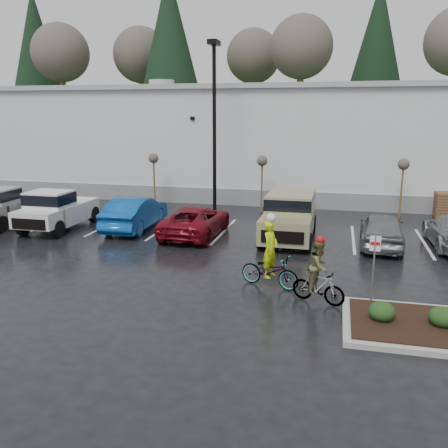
% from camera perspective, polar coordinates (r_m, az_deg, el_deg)
% --- Properties ---
extents(ground, '(120.00, 120.00, 0.00)m').
position_cam_1_polar(ground, '(14.76, 2.19, -8.93)').
color(ground, black).
rests_on(ground, ground).
extents(warehouse, '(60.50, 15.50, 7.20)m').
position_cam_1_polar(warehouse, '(35.54, 9.38, 10.08)').
color(warehouse, silver).
rests_on(warehouse, ground).
extents(wooded_ridge, '(80.00, 25.00, 6.00)m').
position_cam_1_polar(wooded_ridge, '(58.51, 11.11, 10.61)').
color(wooded_ridge, '#27421B').
rests_on(wooded_ridge, ground).
extents(lamppost, '(0.50, 1.00, 9.22)m').
position_cam_1_polar(lamppost, '(26.25, -1.18, 13.58)').
color(lamppost, black).
rests_on(lamppost, ground).
extents(sapling_west, '(0.60, 0.60, 3.20)m').
position_cam_1_polar(sapling_west, '(28.61, -8.47, 7.49)').
color(sapling_west, '#543521').
rests_on(sapling_west, ground).
extents(sapling_mid, '(0.60, 0.60, 3.20)m').
position_cam_1_polar(sapling_mid, '(26.87, 4.61, 7.22)').
color(sapling_mid, '#543521').
rests_on(sapling_mid, ground).
extents(sapling_east, '(0.60, 0.60, 3.20)m').
position_cam_1_polar(sapling_east, '(26.76, 20.77, 6.37)').
color(sapling_east, '#543521').
rests_on(sapling_east, ground).
extents(pallet_stack_a, '(1.20, 1.20, 1.35)m').
position_cam_1_polar(pallet_stack_a, '(28.44, 25.19, 2.14)').
color(pallet_stack_a, '#543521').
rests_on(pallet_stack_a, ground).
extents(shrub_a, '(0.70, 0.70, 0.52)m').
position_cam_1_polar(shrub_a, '(13.51, 18.46, -9.94)').
color(shrub_a, black).
rests_on(shrub_a, curb_island).
extents(shrub_b, '(0.70, 0.70, 0.52)m').
position_cam_1_polar(shrub_b, '(13.74, 24.79, -10.12)').
color(shrub_b, black).
rests_on(shrub_b, curb_island).
extents(fire_lane_sign, '(0.30, 0.05, 2.20)m').
position_cam_1_polar(fire_lane_sign, '(14.28, 17.58, -4.36)').
color(fire_lane_sign, gray).
rests_on(fire_lane_sign, ground).
extents(pickup_silver, '(2.10, 5.20, 1.96)m').
position_cam_1_polar(pickup_silver, '(26.63, -24.51, 2.19)').
color(pickup_silver, '#A7AAAF').
rests_on(pickup_silver, ground).
extents(pickup_white, '(2.10, 5.20, 1.96)m').
position_cam_1_polar(pickup_white, '(24.63, -19.01, 1.84)').
color(pickup_white, silver).
rests_on(pickup_white, ground).
extents(car_blue, '(1.84, 4.92, 1.60)m').
position_cam_1_polar(car_blue, '(23.43, -10.63, 1.35)').
color(car_blue, '#0E499A').
rests_on(car_blue, ground).
extents(car_red, '(2.41, 5.01, 1.38)m').
position_cam_1_polar(car_red, '(21.91, -3.41, 0.41)').
color(car_red, maroon).
rests_on(car_red, ground).
extents(suv_tan, '(2.20, 5.10, 2.06)m').
position_cam_1_polar(suv_tan, '(21.26, 7.84, 0.85)').
color(suv_tan, gray).
rests_on(suv_tan, ground).
extents(car_grey, '(1.89, 4.35, 1.46)m').
position_cam_1_polar(car_grey, '(21.09, 18.44, -0.66)').
color(car_grey, slate).
rests_on(car_grey, ground).
extents(cyclist_hivis, '(2.15, 1.29, 2.46)m').
position_cam_1_polar(cyclist_hivis, '(15.51, 5.55, -4.88)').
color(cyclist_hivis, '#3F3F44').
rests_on(cyclist_hivis, ground).
extents(cyclist_olive, '(1.67, 1.00, 2.08)m').
position_cam_1_polar(cyclist_olive, '(14.44, 11.31, -6.41)').
color(cyclist_olive, '#3F3F44').
rests_on(cyclist_olive, ground).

